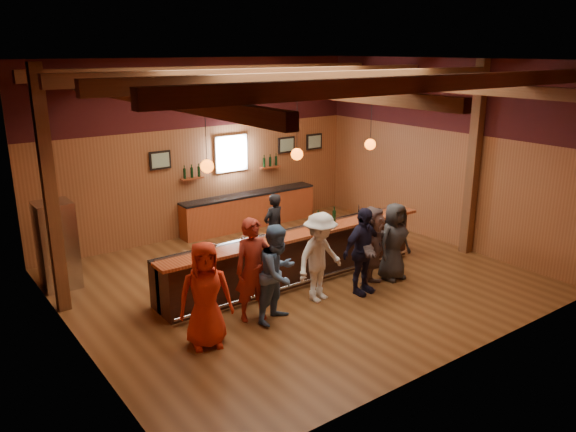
{
  "coord_description": "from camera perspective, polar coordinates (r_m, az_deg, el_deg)",
  "views": [
    {
      "loc": [
        -6.61,
        -8.77,
        4.72
      ],
      "look_at": [
        0.0,
        0.3,
        1.35
      ],
      "focal_mm": 35.0,
      "sensor_mm": 36.0,
      "label": 1
    }
  ],
  "objects": [
    {
      "name": "customer_white",
      "position": [
        10.75,
        3.27,
        -4.21
      ],
      "size": [
        1.24,
        0.85,
        1.77
      ],
      "primitive_type": "imported",
      "rotation": [
        0.0,
        0.0,
        0.18
      ],
      "color": "silver",
      "rests_on": "ground"
    },
    {
      "name": "customer_denim",
      "position": [
        9.96,
        -1.01,
        -5.85
      ],
      "size": [
        1.05,
        0.93,
        1.8
      ],
      "primitive_type": "imported",
      "rotation": [
        0.0,
        0.0,
        0.34
      ],
      "color": "#496992",
      "rests_on": "ground"
    },
    {
      "name": "framed_pictures",
      "position": [
        15.39,
        -2.99,
        6.89
      ],
      "size": [
        5.35,
        0.05,
        0.45
      ],
      "color": "black",
      "rests_on": "room"
    },
    {
      "name": "glass_g",
      "position": [
        12.39,
        7.34,
        0.19
      ],
      "size": [
        0.07,
        0.07,
        0.16
      ],
      "color": "silver",
      "rests_on": "bar_counter"
    },
    {
      "name": "bar_counter",
      "position": [
        11.87,
        0.49,
        -3.99
      ],
      "size": [
        6.3,
        1.07,
        1.11
      ],
      "color": "black",
      "rests_on": "ground"
    },
    {
      "name": "ice_bucket",
      "position": [
        11.68,
        2.62,
        -0.64
      ],
      "size": [
        0.24,
        0.24,
        0.26
      ],
      "primitive_type": "cylinder",
      "color": "olive",
      "rests_on": "bar_counter"
    },
    {
      "name": "stainless_fridge",
      "position": [
        12.25,
        -22.43,
        -2.77
      ],
      "size": [
        0.7,
        0.7,
        1.8
      ],
      "primitive_type": "cube",
      "color": "silver",
      "rests_on": "ground"
    },
    {
      "name": "glass_a",
      "position": [
        10.13,
        -9.36,
        -3.68
      ],
      "size": [
        0.07,
        0.07,
        0.16
      ],
      "color": "silver",
      "rests_on": "bar_counter"
    },
    {
      "name": "back_bar_cabinet",
      "position": [
        15.33,
        -3.91,
        0.6
      ],
      "size": [
        4.0,
        0.52,
        0.95
      ],
      "color": "maroon",
      "rests_on": "ground"
    },
    {
      "name": "glass_f",
      "position": [
        11.78,
        4.49,
        -0.53
      ],
      "size": [
        0.08,
        0.08,
        0.18
      ],
      "color": "silver",
      "rests_on": "bar_counter"
    },
    {
      "name": "customer_navy",
      "position": [
        11.14,
        7.57,
        -3.57
      ],
      "size": [
        1.07,
        0.53,
        1.77
      ],
      "primitive_type": "imported",
      "rotation": [
        0.0,
        0.0,
        0.09
      ],
      "color": "black",
      "rests_on": "ground"
    },
    {
      "name": "window",
      "position": [
        14.95,
        -5.8,
        6.34
      ],
      "size": [
        0.95,
        0.09,
        0.95
      ],
      "color": "silver",
      "rests_on": "room"
    },
    {
      "name": "customer_redvest",
      "position": [
        10.0,
        -3.52,
        -5.48
      ],
      "size": [
        0.78,
        0.6,
        1.89
      ],
      "primitive_type": "imported",
      "rotation": [
        0.0,
        0.0,
        -0.23
      ],
      "color": "maroon",
      "rests_on": "ground"
    },
    {
      "name": "glass_d",
      "position": [
        10.75,
        -3.86,
        -2.25
      ],
      "size": [
        0.08,
        0.08,
        0.17
      ],
      "color": "silver",
      "rests_on": "bar_counter"
    },
    {
      "name": "wine_shelves",
      "position": [
        14.98,
        -5.62,
        4.69
      ],
      "size": [
        3.0,
        0.18,
        0.3
      ],
      "color": "maroon",
      "rests_on": "room"
    },
    {
      "name": "glass_h",
      "position": [
        12.5,
        8.47,
        0.38
      ],
      "size": [
        0.08,
        0.08,
        0.19
      ],
      "color": "silver",
      "rests_on": "bar_counter"
    },
    {
      "name": "pendant_lights",
      "position": [
        11.16,
        0.91,
        6.33
      ],
      "size": [
        4.24,
        0.24,
        1.37
      ],
      "color": "black",
      "rests_on": "room"
    },
    {
      "name": "glass_e",
      "position": [
        11.16,
        -0.7,
        -1.42
      ],
      "size": [
        0.09,
        0.09,
        0.19
      ],
      "color": "silver",
      "rests_on": "bar_counter"
    },
    {
      "name": "customer_dark",
      "position": [
        11.96,
        10.73,
        -2.56
      ],
      "size": [
        0.82,
        0.54,
        1.66
      ],
      "primitive_type": "imported",
      "rotation": [
        0.0,
        0.0,
        0.02
      ],
      "color": "#2B2C2E",
      "rests_on": "ground"
    },
    {
      "name": "room",
      "position": [
        11.13,
        0.75,
        8.93
      ],
      "size": [
        9.04,
        9.0,
        4.52
      ],
      "color": "brown",
      "rests_on": "ground"
    },
    {
      "name": "bartender",
      "position": [
        12.79,
        -1.47,
        -1.16
      ],
      "size": [
        0.64,
        0.48,
        1.59
      ],
      "primitive_type": "imported",
      "rotation": [
        0.0,
        0.0,
        3.33
      ],
      "color": "black",
      "rests_on": "ground"
    },
    {
      "name": "bottle_a",
      "position": [
        11.69,
        3.07,
        -0.53
      ],
      "size": [
        0.08,
        0.08,
        0.38
      ],
      "color": "black",
      "rests_on": "bar_counter"
    },
    {
      "name": "glass_c",
      "position": [
        10.69,
        -4.6,
        -2.27
      ],
      "size": [
        0.09,
        0.09,
        0.2
      ],
      "color": "silver",
      "rests_on": "bar_counter"
    },
    {
      "name": "customer_brown",
      "position": [
        11.51,
        8.54,
        -3.12
      ],
      "size": [
        1.61,
        1.27,
        1.7
      ],
      "primitive_type": "imported",
      "rotation": [
        0.0,
        0.0,
        0.56
      ],
      "color": "#645050",
      "rests_on": "ground"
    },
    {
      "name": "bottle_b",
      "position": [
        12.1,
        4.7,
        -0.02
      ],
      "size": [
        0.08,
        0.08,
        0.35
      ],
      "color": "black",
      "rests_on": "bar_counter"
    },
    {
      "name": "glass_b",
      "position": [
        10.36,
        -7.52,
        -3.03
      ],
      "size": [
        0.08,
        0.08,
        0.19
      ],
      "color": "silver",
      "rests_on": "bar_counter"
    },
    {
      "name": "customer_orange",
      "position": [
        9.23,
        -8.39,
        -7.93
      ],
      "size": [
        1.01,
        0.81,
        1.79
      ],
      "primitive_type": "imported",
      "rotation": [
        0.0,
        0.0,
        -0.31
      ],
      "color": "red",
      "rests_on": "ground"
    }
  ]
}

